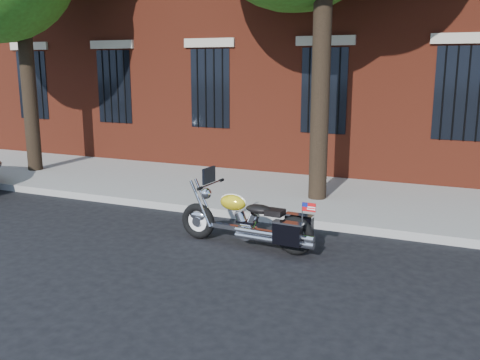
% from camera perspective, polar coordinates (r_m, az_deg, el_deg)
% --- Properties ---
extents(ground, '(120.00, 120.00, 0.00)m').
position_cam_1_polar(ground, '(8.58, -0.35, -6.88)').
color(ground, black).
rests_on(ground, ground).
extents(curb, '(40.00, 0.16, 0.15)m').
position_cam_1_polar(curb, '(9.77, 2.96, -4.04)').
color(curb, gray).
rests_on(curb, ground).
extents(sidewalk, '(40.00, 3.60, 0.15)m').
position_cam_1_polar(sidewalk, '(11.49, 6.29, -1.62)').
color(sidewalk, gray).
rests_on(sidewalk, ground).
extents(motorcycle, '(2.38, 0.75, 1.21)m').
position_cam_1_polar(motorcycle, '(8.30, 1.21, -4.57)').
color(motorcycle, black).
rests_on(motorcycle, ground).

